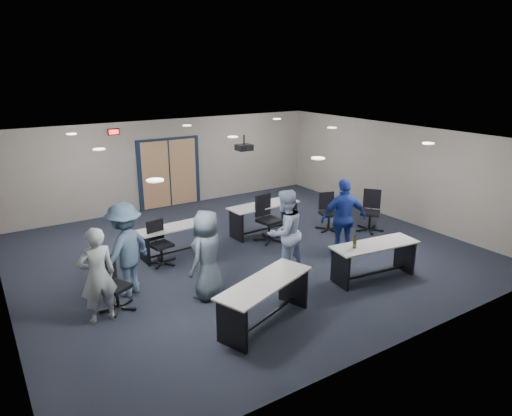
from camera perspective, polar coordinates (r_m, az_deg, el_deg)
floor at (r=10.85m, az=-1.38°, el=-5.55°), size 10.00×10.00×0.00m
back_wall at (r=14.33m, az=-10.89°, el=5.47°), size 10.00×0.04×2.70m
front_wall at (r=7.17m, az=17.77°, el=-7.09°), size 10.00×0.04×2.70m
right_wall at (r=13.60m, az=16.91°, el=4.40°), size 0.04×9.00×2.70m
ceiling at (r=10.11m, az=-1.49°, el=8.70°), size 10.00×9.00×0.04m
double_door at (r=14.36m, az=-10.76°, el=4.27°), size 2.00×0.07×2.20m
exit_sign at (r=13.59m, az=-17.38°, el=9.08°), size 0.32×0.07×0.18m
ceiling_projector at (r=10.73m, az=-1.50°, el=7.60°), size 0.35×0.32×0.37m
ceiling_can_lights at (r=10.33m, az=-2.22°, el=8.70°), size 6.24×5.74×0.02m
table_front_left at (r=7.78m, az=1.14°, el=-10.84°), size 2.06×1.28×0.79m
table_front_right at (r=9.69m, az=14.51°, el=-5.66°), size 1.93×0.86×1.04m
table_back_left at (r=10.70m, az=-10.01°, el=-3.38°), size 1.76×0.66×0.70m
table_back_right at (r=11.91m, az=1.01°, el=-0.67°), size 1.96×0.74×0.91m
chair_back_a at (r=10.27m, az=-11.80°, el=-4.34°), size 0.72×0.72×0.98m
chair_back_c at (r=11.35m, az=1.69°, el=-1.37°), size 0.83×0.83×1.16m
chair_back_d at (r=12.27m, az=9.13°, el=-0.53°), size 0.79×0.79×1.00m
chair_loose_left at (r=8.60m, az=-17.09°, el=-9.19°), size 0.82×0.82×0.97m
chair_loose_right at (r=12.43m, az=14.11°, el=-0.39°), size 0.97×0.97×1.09m
person_gray at (r=8.18m, az=-19.22°, el=-7.98°), size 0.64×0.44×1.71m
person_plaid at (r=8.58m, az=-6.13°, el=-5.82°), size 1.00×0.88×1.72m
person_lightblue at (r=9.48m, az=3.61°, el=-3.08°), size 0.98×0.82×1.83m
person_navy at (r=10.53m, az=10.90°, el=-1.26°), size 1.16×0.78×1.83m
person_back at (r=8.94m, az=-16.02°, el=-5.04°), size 1.36×1.18×1.83m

